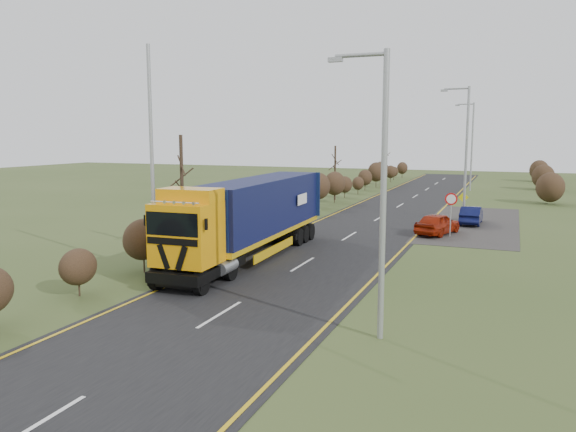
# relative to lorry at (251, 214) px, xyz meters

# --- Properties ---
(ground) EXTENTS (160.00, 160.00, 0.00)m
(ground) POSITION_rel_lorry_xyz_m (2.80, -4.28, -2.25)
(ground) COLOR #36481F
(ground) RESTS_ON ground
(road) EXTENTS (8.00, 120.00, 0.02)m
(road) POSITION_rel_lorry_xyz_m (2.80, 5.72, -2.24)
(road) COLOR black
(road) RESTS_ON ground
(layby) EXTENTS (6.00, 18.00, 0.02)m
(layby) POSITION_rel_lorry_xyz_m (9.30, 15.72, -2.23)
(layby) COLOR #302C2A
(layby) RESTS_ON ground
(lane_markings) EXTENTS (7.52, 116.00, 0.01)m
(lane_markings) POSITION_rel_lorry_xyz_m (2.80, 5.41, -2.22)
(lane_markings) COLOR gold
(lane_markings) RESTS_ON road
(hedgerow) EXTENTS (2.24, 102.04, 6.05)m
(hedgerow) POSITION_rel_lorry_xyz_m (-3.20, 3.61, -0.63)
(hedgerow) COLOR black
(hedgerow) RESTS_ON ground
(lorry) EXTENTS (2.79, 14.28, 3.96)m
(lorry) POSITION_rel_lorry_xyz_m (0.00, 0.00, 0.00)
(lorry) COLOR black
(lorry) RESTS_ON ground
(car_red_hatchback) EXTENTS (2.64, 4.19, 1.33)m
(car_red_hatchback) POSITION_rel_lorry_xyz_m (7.60, 10.40, -1.58)
(car_red_hatchback) COLOR maroon
(car_red_hatchback) RESTS_ON ground
(car_blue_sedan) EXTENTS (1.34, 3.74, 1.23)m
(car_blue_sedan) POSITION_rel_lorry_xyz_m (9.23, 15.37, -1.63)
(car_blue_sedan) COLOR #090D35
(car_blue_sedan) RESTS_ON ground
(streetlight_near) EXTENTS (1.80, 0.18, 8.42)m
(streetlight_near) POSITION_rel_lorry_xyz_m (8.21, -8.41, 2.37)
(streetlight_near) COLOR #9B9DA0
(streetlight_near) RESTS_ON ground
(streetlight_mid) EXTENTS (1.99, 0.19, 9.38)m
(streetlight_mid) POSITION_rel_lorry_xyz_m (8.48, 16.90, 2.93)
(streetlight_mid) COLOR #9B9DA0
(streetlight_mid) RESTS_ON ground
(streetlight_far) EXTENTS (2.02, 0.19, 9.50)m
(streetlight_far) POSITION_rel_lorry_xyz_m (7.28, 39.73, 3.00)
(streetlight_far) COLOR #9B9DA0
(streetlight_far) RESTS_ON ground
(left_pole) EXTENTS (0.16, 0.16, 9.80)m
(left_pole) POSITION_rel_lorry_xyz_m (-2.66, -4.19, 2.65)
(left_pole) COLOR #9B9DA0
(left_pole) RESTS_ON ground
(speed_sign) EXTENTS (0.73, 0.10, 2.64)m
(speed_sign) POSITION_rel_lorry_xyz_m (8.40, 9.93, -0.37)
(speed_sign) COLOR #9B9DA0
(speed_sign) RESTS_ON ground
(warning_board) EXTENTS (0.74, 0.11, 1.94)m
(warning_board) POSITION_rel_lorry_xyz_m (8.46, 17.84, -1.06)
(warning_board) COLOR #9B9DA0
(warning_board) RESTS_ON ground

